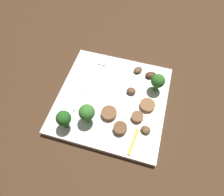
{
  "coord_description": "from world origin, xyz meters",
  "views": [
    {
      "loc": [
        -0.24,
        -0.07,
        0.42
      ],
      "look_at": [
        0.0,
        0.0,
        0.01
      ],
      "focal_mm": 32.69,
      "sensor_mm": 36.0,
      "label": 1
    }
  ],
  "objects_px": {
    "fork": "(95,77)",
    "mushroom_2": "(146,130)",
    "broccoli_floret_0": "(158,81)",
    "mushroom_0": "(151,75)",
    "sausage_slice_2": "(120,128)",
    "broccoli_floret_2": "(64,119)",
    "pepper_strip_0": "(133,142)",
    "broccoli_floret_1": "(87,113)",
    "sausage_slice_1": "(109,113)",
    "mushroom_3": "(138,70)",
    "sausage_slice_0": "(137,117)",
    "plate": "(112,100)",
    "mushroom_1": "(131,91)",
    "sausage_slice_3": "(147,105)"
  },
  "relations": [
    {
      "from": "sausage_slice_0",
      "to": "pepper_strip_0",
      "type": "distance_m",
      "value": 0.06
    },
    {
      "from": "fork",
      "to": "sausage_slice_2",
      "type": "height_order",
      "value": "sausage_slice_2"
    },
    {
      "from": "broccoli_floret_0",
      "to": "mushroom_3",
      "type": "distance_m",
      "value": 0.07
    },
    {
      "from": "mushroom_2",
      "to": "sausage_slice_2",
      "type": "bearing_deg",
      "value": 102.89
    },
    {
      "from": "broccoli_floret_0",
      "to": "broccoli_floret_2",
      "type": "xyz_separation_m",
      "value": [
        -0.15,
        0.17,
        0.0
      ]
    },
    {
      "from": "plate",
      "to": "sausage_slice_0",
      "type": "distance_m",
      "value": 0.08
    },
    {
      "from": "sausage_slice_2",
      "to": "mushroom_2",
      "type": "distance_m",
      "value": 0.05
    },
    {
      "from": "fork",
      "to": "pepper_strip_0",
      "type": "relative_size",
      "value": 3.03
    },
    {
      "from": "sausage_slice_1",
      "to": "mushroom_0",
      "type": "distance_m",
      "value": 0.15
    },
    {
      "from": "fork",
      "to": "broccoli_floret_1",
      "type": "xyz_separation_m",
      "value": [
        -0.12,
        -0.02,
        0.03
      ]
    },
    {
      "from": "broccoli_floret_0",
      "to": "mushroom_0",
      "type": "height_order",
      "value": "broccoli_floret_0"
    },
    {
      "from": "broccoli_floret_2",
      "to": "broccoli_floret_1",
      "type": "bearing_deg",
      "value": -57.71
    },
    {
      "from": "broccoli_floret_1",
      "to": "mushroom_3",
      "type": "xyz_separation_m",
      "value": [
        0.16,
        -0.08,
        -0.03
      ]
    },
    {
      "from": "mushroom_1",
      "to": "broccoli_floret_1",
      "type": "bearing_deg",
      "value": 142.34
    },
    {
      "from": "sausage_slice_2",
      "to": "broccoli_floret_2",
      "type": "bearing_deg",
      "value": 101.1
    },
    {
      "from": "mushroom_0",
      "to": "pepper_strip_0",
      "type": "height_order",
      "value": "mushroom_0"
    },
    {
      "from": "sausage_slice_0",
      "to": "mushroom_0",
      "type": "height_order",
      "value": "mushroom_0"
    },
    {
      "from": "broccoli_floret_2",
      "to": "sausage_slice_3",
      "type": "height_order",
      "value": "broccoli_floret_2"
    },
    {
      "from": "mushroom_1",
      "to": "pepper_strip_0",
      "type": "relative_size",
      "value": 0.36
    },
    {
      "from": "fork",
      "to": "broccoli_floret_1",
      "type": "height_order",
      "value": "broccoli_floret_1"
    },
    {
      "from": "mushroom_0",
      "to": "mushroom_1",
      "type": "height_order",
      "value": "same"
    },
    {
      "from": "broccoli_floret_1",
      "to": "pepper_strip_0",
      "type": "height_order",
      "value": "broccoli_floret_1"
    },
    {
      "from": "fork",
      "to": "mushroom_2",
      "type": "relative_size",
      "value": 8.36
    },
    {
      "from": "broccoli_floret_0",
      "to": "fork",
      "type": "bearing_deg",
      "value": 91.99
    },
    {
      "from": "mushroom_2",
      "to": "mushroom_3",
      "type": "distance_m",
      "value": 0.16
    },
    {
      "from": "sausage_slice_2",
      "to": "broccoli_floret_0",
      "type": "bearing_deg",
      "value": -23.91
    },
    {
      "from": "mushroom_0",
      "to": "broccoli_floret_1",
      "type": "bearing_deg",
      "value": 144.72
    },
    {
      "from": "plate",
      "to": "pepper_strip_0",
      "type": "relative_size",
      "value": 4.19
    },
    {
      "from": "fork",
      "to": "mushroom_3",
      "type": "distance_m",
      "value": 0.11
    },
    {
      "from": "pepper_strip_0",
      "to": "sausage_slice_3",
      "type": "bearing_deg",
      "value": -7.1
    },
    {
      "from": "pepper_strip_0",
      "to": "mushroom_3",
      "type": "bearing_deg",
      "value": 9.45
    },
    {
      "from": "broccoli_floret_1",
      "to": "sausage_slice_1",
      "type": "xyz_separation_m",
      "value": [
        0.02,
        -0.04,
        -0.03
      ]
    },
    {
      "from": "mushroom_0",
      "to": "sausage_slice_2",
      "type": "bearing_deg",
      "value": 166.85
    },
    {
      "from": "fork",
      "to": "sausage_slice_0",
      "type": "relative_size",
      "value": 6.72
    },
    {
      "from": "mushroom_2",
      "to": "mushroom_3",
      "type": "relative_size",
      "value": 0.93
    },
    {
      "from": "broccoli_floret_2",
      "to": "sausage_slice_2",
      "type": "relative_size",
      "value": 1.79
    },
    {
      "from": "plate",
      "to": "sausage_slice_2",
      "type": "xyz_separation_m",
      "value": [
        -0.07,
        -0.04,
        0.01
      ]
    },
    {
      "from": "broccoli_floret_1",
      "to": "sausage_slice_2",
      "type": "bearing_deg",
      "value": -92.62
    },
    {
      "from": "plate",
      "to": "broccoli_floret_2",
      "type": "relative_size",
      "value": 4.8
    },
    {
      "from": "mushroom_0",
      "to": "sausage_slice_1",
      "type": "bearing_deg",
      "value": 151.87
    },
    {
      "from": "mushroom_0",
      "to": "mushroom_1",
      "type": "relative_size",
      "value": 1.26
    },
    {
      "from": "sausage_slice_0",
      "to": "sausage_slice_3",
      "type": "relative_size",
      "value": 0.78
    },
    {
      "from": "plate",
      "to": "pepper_strip_0",
      "type": "height_order",
      "value": "pepper_strip_0"
    },
    {
      "from": "broccoli_floret_2",
      "to": "pepper_strip_0",
      "type": "height_order",
      "value": "broccoli_floret_2"
    },
    {
      "from": "sausage_slice_2",
      "to": "mushroom_1",
      "type": "xyz_separation_m",
      "value": [
        0.1,
        -0.0,
        -0.0
      ]
    },
    {
      "from": "broccoli_floret_2",
      "to": "mushroom_3",
      "type": "bearing_deg",
      "value": -31.6
    },
    {
      "from": "plate",
      "to": "mushroom_3",
      "type": "bearing_deg",
      "value": -23.53
    },
    {
      "from": "plate",
      "to": "mushroom_2",
      "type": "xyz_separation_m",
      "value": [
        -0.06,
        -0.09,
        0.01
      ]
    },
    {
      "from": "sausage_slice_1",
      "to": "mushroom_3",
      "type": "bearing_deg",
      "value": -14.42
    },
    {
      "from": "broccoli_floret_2",
      "to": "mushroom_2",
      "type": "xyz_separation_m",
      "value": [
        0.03,
        -0.17,
        -0.03
      ]
    }
  ]
}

